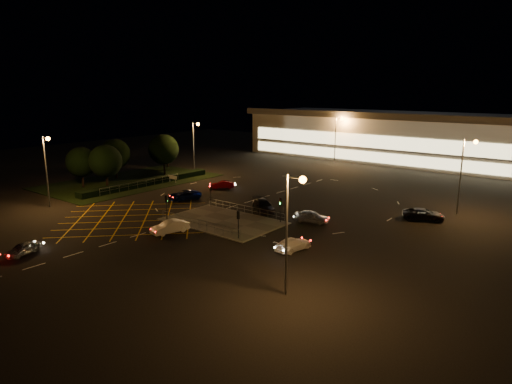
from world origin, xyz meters
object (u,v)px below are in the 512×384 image
Objects in this scene: car_approach_white at (293,244)px; car_near_silver at (22,249)px; car_queue_white at (170,227)px; car_right_silver at (311,216)px; signal_nw at (211,191)px; car_circ_red at (223,185)px; car_left_blue at (184,195)px; signal_sw at (166,202)px; car_far_dkgrey at (263,206)px; signal_se at (238,219)px; signal_ne at (281,205)px; car_east_grey at (424,214)px.

car_near_silver is at bearing 49.26° from car_approach_white.
car_queue_white is 1.00× the size of car_right_silver.
signal_nw reaches higher than car_circ_red.
car_circ_red is (-0.82, 9.34, -0.07)m from car_left_blue.
car_left_blue is 1.13× the size of car_right_silver.
signal_nw is 0.63× the size of car_left_blue.
car_queue_white is 16.18m from car_left_blue.
car_left_blue is at bearing -9.77° from car_approach_white.
car_far_dkgrey is (7.03, 10.92, -1.58)m from signal_sw.
car_near_silver is at bearing -61.58° from car_left_blue.
car_far_dkgrey reaches higher than car_circ_red.
signal_se is 0.86× the size of car_near_silver.
signal_sw is at bearing -146.35° from signal_ne.
signal_se is 20.56m from car_left_blue.
car_left_blue is at bearing 171.62° from signal_nw.
car_far_dkgrey is (-4.97, 2.93, -1.58)m from signal_ne.
car_queue_white is at bearing -154.28° from car_far_dkgrey.
car_right_silver is (7.80, -0.24, -0.04)m from car_far_dkgrey.
signal_sw is 12.00m from signal_se.
car_right_silver reaches higher than car_queue_white.
car_approach_white is (25.08, -7.95, -0.05)m from car_left_blue.
signal_ne is (0.00, 7.99, 0.00)m from signal_se.
car_queue_white is (-7.73, -11.18, -1.63)m from signal_ne.
car_near_silver is at bearing 135.18° from car_right_silver.
car_right_silver is at bearing 43.66° from signal_ne.
signal_se reaches higher than car_right_silver.
car_approach_white is at bearing 1.10° from car_left_blue.
signal_se is at bearing 36.43° from car_queue_white.
signal_ne is 4.23m from car_right_silver.
signal_se is 1.00× the size of signal_nw.
car_queue_white is 1.00× the size of car_approach_white.
car_far_dkgrey is (2.76, 14.11, 0.06)m from car_queue_white.
car_east_grey reaches higher than car_circ_red.
car_approach_white is at bearing -172.32° from car_right_silver.
signal_sw reaches higher than car_approach_white.
car_approach_white is (20.60, 18.18, 0.02)m from car_near_silver.
car_circ_red is at bearing 132.23° from car_queue_white.
car_left_blue is 33.91m from car_east_grey.
signal_nw and signal_ne have the same top height.
signal_nw is at bearing 68.90° from car_near_silver.
car_east_grey is (31.85, 11.62, 0.02)m from car_left_blue.
signal_nw is 0.71× the size of car_queue_white.
car_queue_white is at bearing 128.97° from car_right_silver.
signal_sw reaches higher than car_circ_red.
signal_nw is 25.32m from car_near_silver.
signal_ne is 18.54m from car_left_blue.
car_circ_red is (-7.26, 18.27, -1.75)m from signal_sw.
signal_sw is 13.08m from car_far_dkgrey.
car_approach_white is at bearing 30.20° from car_queue_white.
signal_ne is at bearing -38.72° from car_approach_white.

